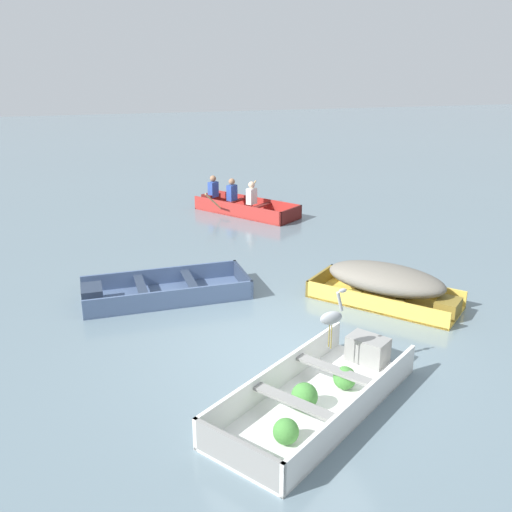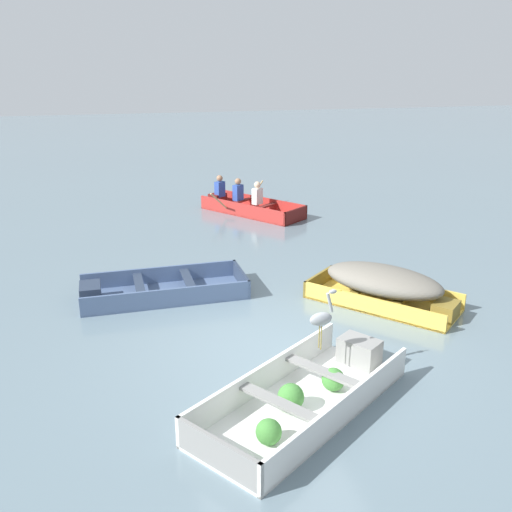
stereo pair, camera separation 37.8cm
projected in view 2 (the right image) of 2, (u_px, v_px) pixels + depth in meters
The scene contains 6 objects.
ground_plane at pixel (274, 345), 8.65m from camera, with size 80.00×80.00×0.00m, color slate.
dinghy_white_foreground at pixel (308, 394), 7.11m from camera, with size 3.22×2.79×0.41m.
skiff_yellow_near_moored at pixel (384, 284), 9.95m from camera, with size 2.52×2.66×0.69m.
skiff_slate_blue_mid_moored at pixel (156, 290), 10.38m from camera, with size 2.98×1.26×0.35m.
rowboat_red_with_crew at pixel (246, 204), 16.05m from camera, with size 2.60×3.03×0.93m.
heron_on_dinghy at pixel (322, 317), 7.54m from camera, with size 0.46×0.17×0.84m.
Camera 2 is at (-2.16, -7.43, 4.11)m, focal length 40.00 mm.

